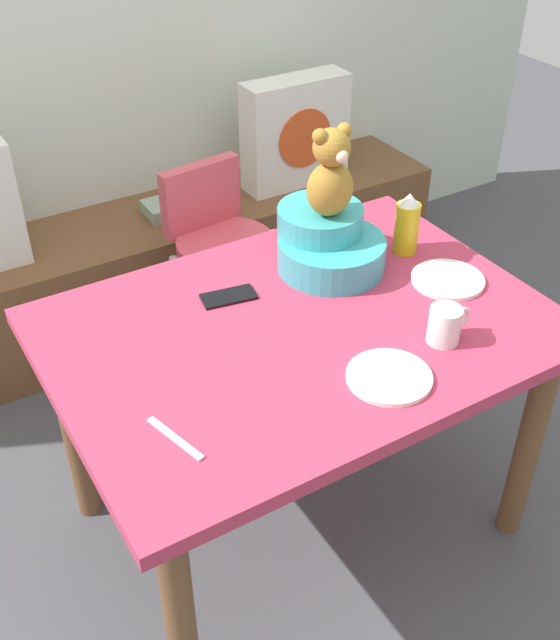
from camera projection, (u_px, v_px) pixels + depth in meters
name	position (u px, v px, depth m)	size (l,w,h in m)	color
ground_plane	(297.00, 516.00, 2.38)	(8.00, 8.00, 0.00)	#4C4C51
window_bench	(138.00, 274.00, 3.07)	(2.60, 0.44, 0.46)	brown
pillow_floral_right	(295.00, 132.00, 3.09)	(0.44, 0.15, 0.44)	white
book_stack	(171.00, 207.00, 2.99)	(0.20, 0.14, 0.05)	#8EA38B
dining_table	(300.00, 357.00, 2.00)	(1.25, 0.90, 0.74)	#B73351
highchair	(223.00, 248.00, 2.67)	(0.35, 0.48, 0.79)	#D84C59
infant_seat_teal	(328.00, 242.00, 2.13)	(0.30, 0.33, 0.16)	teal
teddy_bear	(331.00, 174.00, 2.01)	(0.13, 0.12, 0.25)	olive
ketchup_bottle	(407.00, 225.00, 2.18)	(0.07, 0.07, 0.18)	gold
coffee_mug	(445.00, 325.00, 1.86)	(0.12, 0.08, 0.09)	silver
dinner_plate_near	(389.00, 377.00, 1.76)	(0.20, 0.20, 0.01)	white
dinner_plate_far	(448.00, 280.00, 2.10)	(0.20, 0.20, 0.01)	white
cell_phone	(228.00, 297.00, 2.03)	(0.07, 0.14, 0.01)	black
table_fork	(175.00, 438.00, 1.61)	(0.02, 0.17, 0.01)	silver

